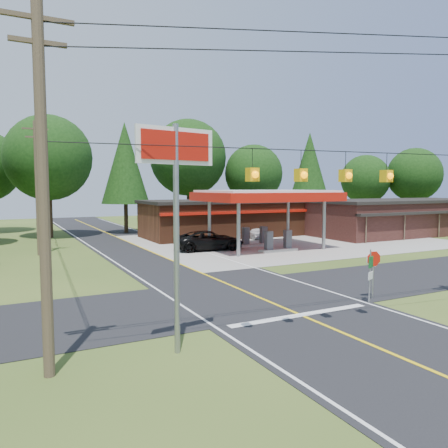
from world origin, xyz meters
name	(u,v)px	position (x,y,z in m)	size (l,w,h in m)	color
ground	(254,296)	(0.00, 0.00, 0.00)	(120.00, 120.00, 0.00)	#36501C
main_highway	(254,296)	(0.00, 0.00, 0.01)	(8.00, 120.00, 0.02)	black
cross_road	(254,295)	(0.00, 0.00, 0.01)	(70.00, 7.00, 0.02)	black
lane_center_yellow	(254,295)	(0.00, 0.00, 0.03)	(0.15, 110.00, 0.00)	yellow
gas_canopy	(266,198)	(9.00, 13.00, 4.27)	(10.60, 7.40, 4.88)	gray
convenience_store	(222,218)	(10.00, 22.98, 1.92)	(16.40, 7.55, 3.80)	#512917
strip_building	(399,217)	(28.00, 15.98, 1.91)	(20.40, 8.75, 3.80)	#331815
utility_pole_near_left	(43,184)	(-9.50, -5.00, 5.20)	(1.80, 0.30, 10.00)	#473828
utility_pole_far_left	(37,186)	(-8.00, 18.00, 5.20)	(1.80, 0.30, 10.00)	#473828
utility_pole_north	(40,190)	(-6.50, 35.00, 4.75)	(0.30, 0.30, 9.50)	#473828
overhead_beacons	(324,154)	(-1.00, -6.00, 6.21)	(17.04, 2.04, 1.03)	black
treeline_backdrop	(132,162)	(0.82, 24.01, 7.49)	(70.27, 51.59, 13.30)	#332316
suv_car	(209,241)	(4.50, 14.50, 0.78)	(5.64, 5.64, 1.57)	black
sedan_car	(254,232)	(12.00, 19.92, 0.61)	(3.57, 3.57, 1.22)	silver
big_stop_sign	(176,184)	(-5.80, -5.01, 5.21)	(2.58, 0.51, 6.99)	gray
octagonal_stop_sign	(373,263)	(4.50, -3.01, 1.68)	(0.79, 0.16, 2.26)	gray
route_sign_post	(370,271)	(3.80, -3.52, 1.44)	(0.46, 0.23, 2.40)	gray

